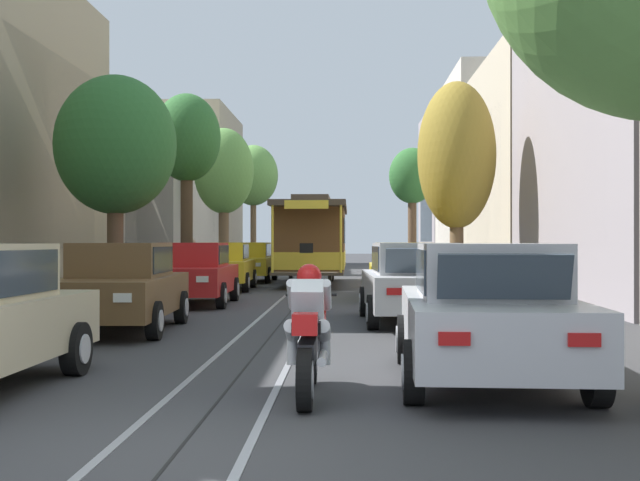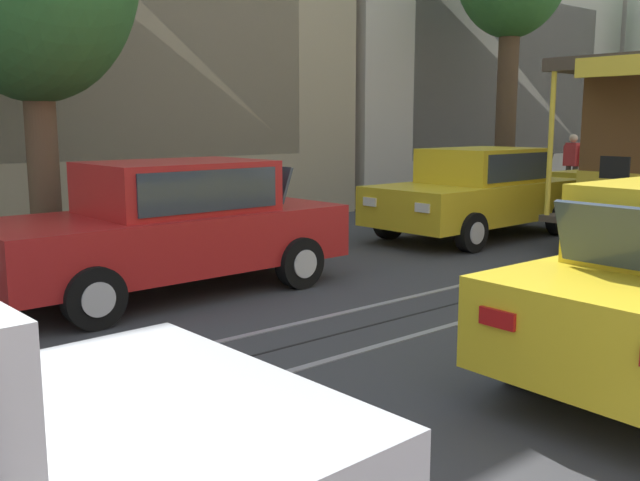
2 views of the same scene
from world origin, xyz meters
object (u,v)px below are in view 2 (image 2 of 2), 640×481
object	(u,v)px
parked_car_yellow_fifth_left	(638,177)
pedestrian_on_left_pavement	(572,162)
parked_car_red_mid_left	(170,227)
parked_car_yellow_fourth_left	(478,192)

from	to	relation	value
parked_car_yellow_fifth_left	pedestrian_on_left_pavement	bearing A→B (deg)	147.73
parked_car_red_mid_left	parked_car_yellow_fifth_left	distance (m)	11.85
parked_car_red_mid_left	parked_car_yellow_fourth_left	xyz separation A→B (m)	(-0.22, 6.25, 0.00)
parked_car_yellow_fifth_left	pedestrian_on_left_pavement	size ratio (longest dim) A/B	2.54
parked_car_yellow_fourth_left	parked_car_yellow_fifth_left	distance (m)	5.60
parked_car_yellow_fourth_left	pedestrian_on_left_pavement	xyz separation A→B (m)	(-2.41, 7.25, 0.18)
parked_car_yellow_fourth_left	parked_car_yellow_fifth_left	bearing A→B (deg)	87.86
parked_car_red_mid_left	parked_car_yellow_fourth_left	world-z (taller)	same
parked_car_red_mid_left	parked_car_yellow_fourth_left	size ratio (longest dim) A/B	1.00
parked_car_yellow_fourth_left	pedestrian_on_left_pavement	size ratio (longest dim) A/B	2.56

